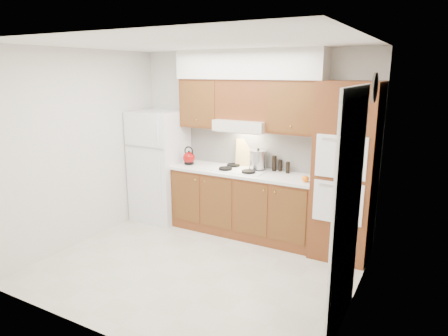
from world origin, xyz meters
name	(u,v)px	position (x,y,z in m)	size (l,w,h in m)	color
floor	(197,266)	(0.00, 0.00, 0.00)	(3.60, 3.60, 0.00)	beige
ceiling	(194,43)	(0.00, 0.00, 2.60)	(3.60, 3.60, 0.00)	white
wall_back	(251,142)	(0.00, 1.50, 1.30)	(3.60, 0.02, 2.60)	silver
wall_left	(83,148)	(-1.80, 0.00, 1.30)	(0.02, 3.00, 2.60)	silver
wall_right	(359,183)	(1.80, 0.00, 1.30)	(0.02, 3.00, 2.60)	silver
fridge	(160,166)	(-1.41, 1.14, 0.86)	(0.75, 0.72, 1.72)	white
base_cabinets	(243,203)	(0.02, 1.20, 0.45)	(2.11, 0.60, 0.90)	brown
countertop	(243,172)	(0.03, 1.19, 0.92)	(2.13, 0.62, 0.04)	white
backsplash	(252,148)	(0.02, 1.49, 1.22)	(2.11, 0.03, 0.56)	white
oven_cabinet	(346,172)	(1.44, 1.18, 1.10)	(0.70, 0.65, 2.20)	brown
upper_cab_left	(203,103)	(-0.71, 1.33, 1.85)	(0.63, 0.33, 0.70)	brown
upper_cab_right	(296,107)	(0.72, 1.33, 1.85)	(0.73, 0.33, 0.70)	brown
range_hood	(243,125)	(-0.02, 1.27, 1.57)	(0.75, 0.45, 0.15)	silver
upper_cab_over_hood	(245,100)	(-0.02, 1.33, 1.92)	(0.75, 0.33, 0.55)	brown
soffit	(249,64)	(0.03, 1.32, 2.40)	(2.13, 0.36, 0.40)	silver
cooktop	(241,170)	(-0.02, 1.21, 0.95)	(0.74, 0.50, 0.01)	white
doorway	(347,220)	(1.79, -0.35, 1.05)	(0.02, 0.90, 2.10)	black
wall_clock	(375,88)	(1.79, 0.55, 2.15)	(0.30, 0.30, 0.02)	#3F3833
kettle	(189,158)	(-0.87, 1.15, 1.04)	(0.18, 0.18, 0.18)	maroon
cutting_board	(246,153)	(-0.05, 1.45, 1.14)	(0.31, 0.02, 0.42)	tan
stock_pot	(258,159)	(0.19, 1.33, 1.09)	(0.24, 0.24, 0.25)	#B7B7BC
condiment_a	(274,163)	(0.41, 1.39, 1.05)	(0.06, 0.06, 0.22)	black
condiment_b	(280,165)	(0.49, 1.42, 1.02)	(0.05, 0.05, 0.17)	black
condiment_c	(288,167)	(0.62, 1.37, 1.02)	(0.06, 0.06, 0.16)	black
orange_near	(306,179)	(0.98, 1.04, 0.98)	(0.08, 0.08, 0.08)	orange
orange_far	(304,178)	(0.95, 1.08, 0.98)	(0.07, 0.07, 0.07)	orange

